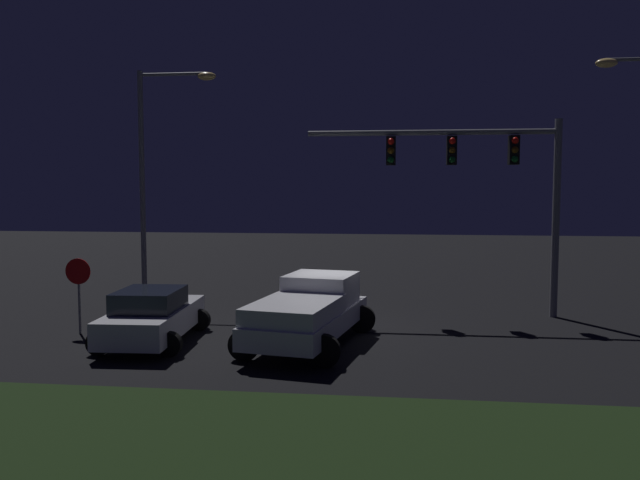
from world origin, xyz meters
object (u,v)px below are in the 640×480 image
(car_sedan, at_px, (152,316))
(stop_sign, at_px, (78,281))
(traffic_signal_gantry, at_px, (481,169))
(pickup_truck, at_px, (310,308))
(street_lamp_left, at_px, (157,157))

(car_sedan, distance_m, stop_sign, 2.75)
(traffic_signal_gantry, distance_m, stop_sign, 13.09)
(pickup_truck, xyz_separation_m, street_lamp_left, (-6.74, 6.42, 4.44))
(pickup_truck, height_order, car_sedan, pickup_truck)
(pickup_truck, height_order, street_lamp_left, street_lamp_left)
(traffic_signal_gantry, bearing_deg, street_lamp_left, 171.34)
(stop_sign, bearing_deg, street_lamp_left, 88.78)
(traffic_signal_gantry, distance_m, street_lamp_left, 11.95)
(street_lamp_left, bearing_deg, stop_sign, -91.22)
(traffic_signal_gantry, bearing_deg, stop_sign, -160.38)
(traffic_signal_gantry, bearing_deg, pickup_truck, -137.60)
(traffic_signal_gantry, bearing_deg, car_sedan, -152.01)
(car_sedan, relative_size, street_lamp_left, 0.52)
(street_lamp_left, bearing_deg, car_sedan, -70.68)
(car_sedan, bearing_deg, stop_sign, 70.43)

